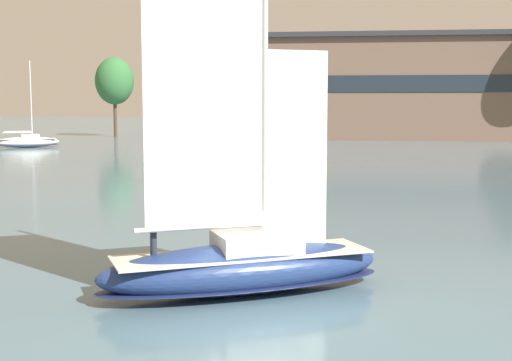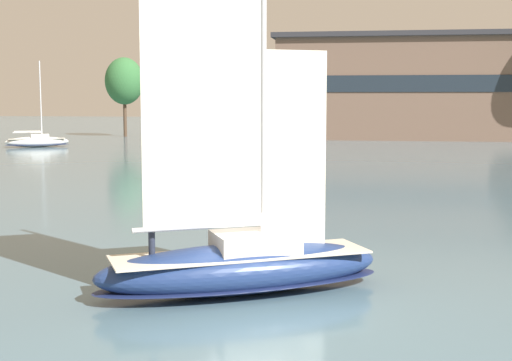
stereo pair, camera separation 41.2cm
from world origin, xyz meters
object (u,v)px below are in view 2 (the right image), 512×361
at_px(sailboat_main, 241,261).
at_px(sailboat_moored_mid_channel, 37,141).
at_px(tree_shore_left, 124,81).
at_px(sailboat_moored_near_marina, 228,181).

xyz_separation_m(sailboat_main, sailboat_moored_mid_channel, (-36.47, 61.33, -0.30)).
height_order(tree_shore_left, sailboat_moored_near_marina, tree_shore_left).
height_order(tree_shore_left, sailboat_main, sailboat_main).
bearing_deg(sailboat_moored_mid_channel, sailboat_moored_near_marina, -49.94).
relative_size(sailboat_main, sailboat_moored_mid_channel, 1.20).
bearing_deg(tree_shore_left, sailboat_moored_near_marina, -65.27).
bearing_deg(sailboat_main, sailboat_moored_near_marina, 102.12).
height_order(sailboat_main, sailboat_moored_mid_channel, sailboat_main).
bearing_deg(tree_shore_left, sailboat_main, -68.61).
distance_m(sailboat_main, sailboat_moored_near_marina, 24.67).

